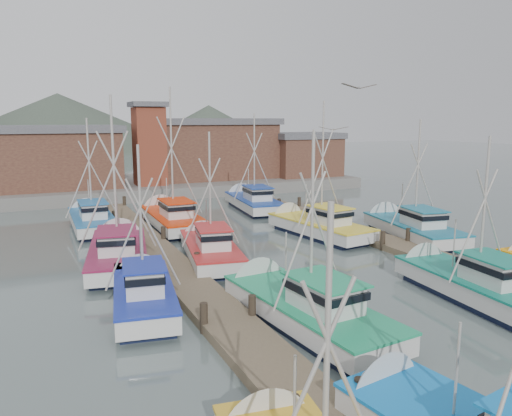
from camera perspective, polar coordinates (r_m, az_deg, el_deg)
name	(u,v)px	position (r m, az deg, el deg)	size (l,w,h in m)	color
ground	(349,288)	(24.71, 10.56, -8.96)	(260.00, 260.00, 0.00)	#475554
dock_left	(184,279)	(25.21, -8.24, -8.00)	(2.30, 46.00, 1.50)	brown
dock_right	(406,249)	(31.89, 16.73, -4.47)	(2.30, 46.00, 1.50)	brown
quay	(160,185)	(58.10, -10.86, 2.61)	(44.00, 16.00, 1.20)	slate
shed_left	(56,156)	(54.18, -21.89, 5.51)	(12.72, 8.48, 6.20)	brown
shed_center	(210,148)	(59.43, -5.33, 6.88)	(14.84, 9.54, 6.90)	brown
shed_right	(303,154)	(61.35, 5.42, 6.18)	(8.48, 6.36, 5.20)	brown
lookout_tower	(149,143)	(53.33, -12.10, 7.26)	(3.60, 3.60, 8.50)	brown
distant_hills	(31,151)	(141.81, -24.37, 5.99)	(175.00, 140.00, 42.00)	#475345
boat_4	(299,306)	(20.26, 4.99, -11.12)	(3.72, 9.44, 8.37)	black
boat_5	(467,282)	(24.89, 22.93, -7.82)	(3.41, 8.95, 8.05)	black
boat_6	(143,291)	(22.34, -12.77, -9.29)	(3.54, 8.05, 7.58)	black
boat_8	(209,249)	(28.86, -5.37, -4.63)	(3.99, 8.68, 8.01)	black
boat_9	(315,225)	(35.07, 6.70, -2.00)	(3.98, 9.38, 9.98)	black
boat_10	(118,251)	(29.16, -15.45, -4.78)	(4.60, 9.92, 10.11)	black
boat_11	(408,227)	(35.88, 17.03, -2.11)	(4.50, 9.75, 8.85)	black
boat_12	(171,218)	(38.09, -9.69, -1.10)	(4.44, 9.84, 11.17)	black
boat_13	(252,201)	(44.99, -0.48, 0.75)	(4.05, 9.84, 9.37)	black
boat_14	(91,219)	(38.89, -18.30, -1.25)	(3.66, 9.01, 8.85)	black
gull_near	(359,87)	(19.52, 11.71, 13.39)	(1.54, 0.61, 0.24)	gray
gull_far	(334,129)	(24.34, 8.85, 8.91)	(1.50, 0.66, 0.24)	gray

